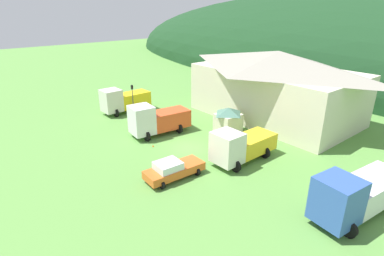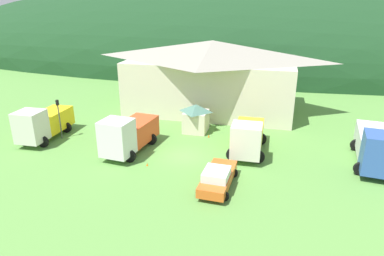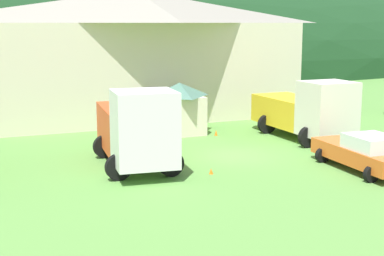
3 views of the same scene
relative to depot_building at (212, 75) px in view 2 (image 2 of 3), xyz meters
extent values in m
plane|color=#5B9342|center=(0.26, -14.86, -4.44)|extent=(200.00, 200.00, 0.00)
ellipsoid|color=#193D1E|center=(0.26, 41.14, -4.44)|extent=(173.25, 60.00, 35.55)
cube|color=beige|center=(0.00, 0.00, -1.25)|extent=(19.90, 11.79, 6.38)
pyramid|color=gray|center=(0.00, 0.00, 3.06)|extent=(21.49, 12.73, 2.23)
cube|color=beige|center=(-0.03, -8.48, -3.34)|extent=(2.41, 2.60, 2.21)
pyramid|color=#4C7A6B|center=(-0.03, -8.48, -1.85)|extent=(2.60, 2.80, 0.77)
cube|color=silver|center=(-14.18, -16.21, -2.42)|extent=(2.45, 2.43, 2.94)
cube|color=black|center=(-14.17, -16.33, -1.77)|extent=(1.33, 1.93, 0.94)
cube|color=yellow|center=(-14.26, -12.86, -2.91)|extent=(2.50, 4.40, 1.96)
cylinder|color=black|center=(-13.13, -16.19, -3.89)|extent=(1.10, 0.30, 1.10)
cylinder|color=black|center=(-15.22, -16.24, -3.89)|extent=(1.10, 0.30, 1.10)
cylinder|color=black|center=(-13.24, -12.18, -3.89)|extent=(1.10, 0.30, 1.10)
cylinder|color=black|center=(-15.32, -12.24, -3.89)|extent=(1.10, 0.30, 1.10)
cube|color=white|center=(-4.93, -17.06, -2.33)|extent=(2.75, 2.62, 3.12)
cube|color=black|center=(-4.94, -17.17, -1.64)|extent=(1.54, 2.02, 1.00)
cube|color=#E04C23|center=(-4.55, -13.64, -2.90)|extent=(2.99, 4.77, 1.97)
cylinder|color=black|center=(-3.83, -17.18, -3.89)|extent=(1.10, 0.30, 1.10)
cylinder|color=black|center=(-6.03, -16.94, -3.89)|extent=(1.10, 0.30, 1.10)
cylinder|color=black|center=(-3.38, -13.08, -3.89)|extent=(1.10, 0.30, 1.10)
cylinder|color=black|center=(-5.58, -12.84, -3.89)|extent=(1.10, 0.30, 1.10)
cube|color=silver|center=(5.84, -14.64, -2.47)|extent=(2.55, 2.31, 2.84)
cube|color=black|center=(5.84, -14.76, -1.84)|extent=(1.37, 1.84, 0.91)
cube|color=gold|center=(5.81, -11.16, -3.08)|extent=(2.57, 4.72, 1.61)
cylinder|color=black|center=(6.96, -14.63, -3.89)|extent=(1.10, 0.30, 1.10)
cylinder|color=black|center=(4.73, -14.65, -3.89)|extent=(1.10, 0.30, 1.10)
cylinder|color=black|center=(6.92, -10.44, -3.89)|extent=(1.10, 0.30, 1.10)
cylinder|color=black|center=(4.69, -10.46, -3.89)|extent=(1.10, 0.30, 1.10)
cube|color=#3356AD|center=(16.15, -15.05, -2.34)|extent=(2.85, 2.87, 3.09)
cube|color=black|center=(16.14, -15.18, -1.66)|extent=(1.61, 2.21, 0.99)
cube|color=silver|center=(16.65, -10.83, -2.96)|extent=(3.24, 6.16, 1.86)
cylinder|color=black|center=(15.03, -14.91, -3.89)|extent=(1.10, 0.30, 1.10)
cylinder|color=black|center=(17.88, -10.09, -3.89)|extent=(1.10, 0.30, 1.10)
cylinder|color=black|center=(15.63, -9.82, -3.89)|extent=(1.10, 0.30, 1.10)
cube|color=orange|center=(4.30, -19.42, -3.75)|extent=(2.21, 5.36, 0.70)
cube|color=silver|center=(4.27, -20.05, -3.09)|extent=(1.90, 2.19, 0.62)
cylinder|color=black|center=(5.07, -21.25, -4.10)|extent=(0.68, 0.24, 0.68)
cylinder|color=black|center=(3.35, -21.17, -4.10)|extent=(0.68, 0.24, 0.68)
cylinder|color=black|center=(5.25, -17.68, -4.10)|extent=(0.68, 0.24, 0.68)
cylinder|color=black|center=(3.53, -17.59, -4.10)|extent=(0.68, 0.24, 0.68)
cylinder|color=#4C4C51|center=(-12.73, -13.80, -2.70)|extent=(0.12, 0.12, 3.49)
cube|color=black|center=(-12.73, -13.80, -0.68)|extent=(0.20, 0.24, 0.55)
sphere|color=red|center=(-12.73, -13.67, -0.68)|extent=(0.14, 0.14, 0.14)
cone|color=orange|center=(-2.11, -17.50, -4.44)|extent=(0.36, 0.36, 0.49)
cone|color=orange|center=(1.67, -9.92, -4.44)|extent=(0.36, 0.36, 0.63)
camera|label=1|loc=(23.10, -32.95, 9.42)|focal=28.76mm
camera|label=2|loc=(7.93, -41.91, 8.70)|focal=32.10mm
camera|label=3|loc=(-11.93, -38.92, 1.93)|focal=53.13mm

